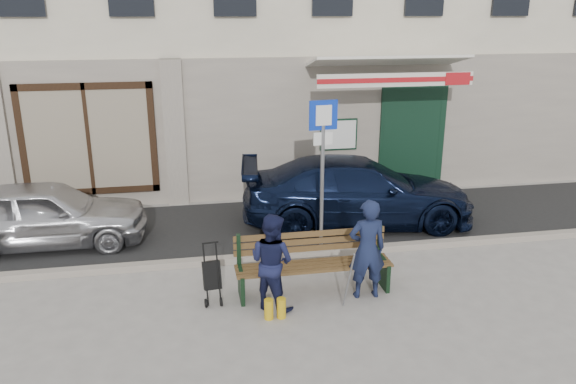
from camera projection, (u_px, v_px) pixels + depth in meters
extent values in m
plane|color=#9E9991|center=(274.00, 302.00, 8.40)|extent=(80.00, 80.00, 0.00)
cube|color=#282828|center=(250.00, 227.00, 11.30)|extent=(60.00, 3.20, 0.01)
cube|color=#9E9384|center=(260.00, 257.00, 9.78)|extent=(60.00, 0.18, 0.12)
cube|color=#9E9384|center=(238.00, 131.00, 12.55)|extent=(20.00, 0.12, 3.20)
cube|color=maroon|center=(90.00, 138.00, 12.07)|extent=(2.50, 0.12, 2.00)
cube|color=black|center=(412.00, 138.00, 13.28)|extent=(1.60, 0.10, 2.60)
cube|color=black|center=(404.00, 138.00, 13.75)|extent=(1.25, 0.90, 2.40)
cube|color=white|center=(339.00, 135.00, 12.89)|extent=(0.80, 0.03, 0.65)
cube|color=white|center=(383.00, 62.00, 12.34)|extent=(3.40, 1.72, 0.42)
cube|color=white|center=(396.00, 80.00, 11.62)|extent=(3.40, 0.05, 0.28)
cube|color=#B1151B|center=(397.00, 80.00, 11.59)|extent=(3.40, 0.02, 0.10)
imported|color=silver|center=(45.00, 214.00, 10.28)|extent=(3.62, 1.48, 1.23)
imported|color=black|center=(358.00, 191.00, 11.36)|extent=(4.87, 2.45, 1.36)
cylinder|color=gray|center=(322.00, 181.00, 9.84)|extent=(0.07, 0.07, 2.63)
cube|color=#0D30BA|center=(323.00, 115.00, 9.49)|extent=(0.51, 0.09, 0.51)
cube|color=white|center=(324.00, 115.00, 9.46)|extent=(0.28, 0.06, 0.34)
cube|color=white|center=(323.00, 139.00, 9.61)|extent=(0.35, 0.07, 0.22)
cube|color=brown|center=(314.00, 266.00, 8.56)|extent=(2.40, 0.50, 0.04)
cube|color=brown|center=(310.00, 241.00, 8.73)|extent=(2.40, 0.10, 0.36)
cube|color=black|center=(241.00, 285.00, 8.44)|extent=(0.06, 0.50, 0.45)
cube|color=black|center=(383.00, 273.00, 8.82)|extent=(0.06, 0.50, 0.45)
cube|color=white|center=(363.00, 263.00, 8.59)|extent=(0.34, 0.25, 0.11)
cylinder|color=gray|center=(349.00, 281.00, 7.98)|extent=(0.07, 0.34, 0.96)
cylinder|color=gold|center=(269.00, 309.00, 7.91)|extent=(0.13, 0.13, 0.30)
cylinder|color=gold|center=(281.00, 308.00, 7.94)|extent=(0.13, 0.13, 0.30)
imported|color=#161E3C|center=(367.00, 249.00, 8.35)|extent=(0.58, 0.39, 1.55)
imported|color=#15193A|center=(272.00, 261.00, 8.06)|extent=(0.89, 0.89, 1.45)
cylinder|color=black|center=(206.00, 303.00, 8.24)|extent=(0.04, 0.13, 0.13)
cylinder|color=black|center=(221.00, 302.00, 8.28)|extent=(0.04, 0.13, 0.13)
cube|color=black|center=(212.00, 275.00, 8.33)|extent=(0.28, 0.26, 0.44)
cylinder|color=black|center=(210.00, 243.00, 8.28)|extent=(0.24, 0.05, 0.02)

